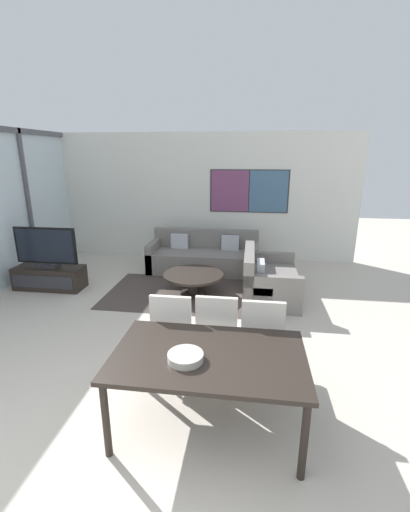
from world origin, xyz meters
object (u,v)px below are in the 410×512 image
Objects in this scene: dining_table at (209,361)px; dining_chair_centre at (217,330)px; sofa_side at (266,281)px; sofa_main at (204,257)px; television at (46,248)px; coffee_table at (193,279)px; tv_console at (50,277)px; fruit_bowl at (185,356)px; dining_chair_left at (174,329)px; dining_chair_right at (262,335)px.

dining_chair_centre reaches higher than dining_table.
sofa_main is at bearing 44.17° from sofa_side.
television is 2.65m from coffee_table.
television is 0.51× the size of sofa_main.
dining_table is at bearing -41.28° from television.
dining_chair_centre reaches higher than tv_console.
dining_table is at bearing -41.27° from tv_console.
television is at bearing -151.60° from sofa_main.
dining_table is (0.64, -2.93, 0.37)m from coffee_table.
sofa_main is at bearing 96.02° from fruit_bowl.
dining_chair_right is (0.93, -0.00, 0.00)m from dining_chair_left.
sofa_main is at bearing 98.49° from dining_table.
dining_chair_centre is at bearing -33.06° from tv_console.
dining_table is 0.74m from dining_chair_centre.
dining_chair_left and dining_chair_centre have the same top height.
fruit_bowl is (0.46, -3.06, 0.48)m from coffee_table.
tv_console reaches higher than coffee_table.
sofa_side is 1.37× the size of coffee_table.
dining_table is 1.68× the size of dining_chair_centre.
dining_chair_left reaches higher than tv_console.
tv_console is at bearing 149.85° from dining_chair_right.
dining_chair_right is at bearing -0.04° from dining_chair_left.
tv_console is 1.25× the size of dining_chair_right.
tv_console is at bearing 146.94° from dining_chair_centre.
dining_chair_centre is at bearing 5.19° from dining_chair_left.
tv_console is at bearing -151.59° from sofa_main.
television is 0.80× the size of sofa_side.
dining_chair_left is 0.47m from dining_chair_centre.
sofa_main is 4.32m from dining_table.
sofa_main is 1.76m from sofa_side.
sofa_main is (2.61, 1.41, -0.49)m from television.
dining_chair_left and dining_chair_right have the same top height.
dining_chair_centre is 1.00× the size of dining_chair_right.
dining_chair_centre and dining_chair_right have the same top height.
sofa_main is (2.61, 1.41, 0.07)m from tv_console.
tv_console is 1.25× the size of dining_chair_centre.
television is 4.32m from dining_table.
coffee_table is 2.30m from dining_chair_centre.
television reaches higher than tv_console.
fruit_bowl is at bearing -70.50° from dining_chair_left.
dining_chair_left reaches higher than sofa_main.
sofa_side is 1.46× the size of dining_chair_centre.
television is at bearing 92.18° from sofa_side.
coffee_table is 2.26m from dining_chair_left.
television reaches higher than coffee_table.
dining_chair_right reaches higher than dining_table.
dining_chair_left is at bearing 155.34° from sofa_side.
tv_console is at bearing 135.94° from fruit_bowl.
tv_console is 1.18× the size of coffee_table.
television is 3.82× the size of fruit_bowl.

